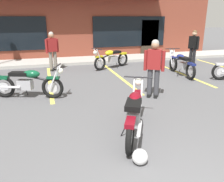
% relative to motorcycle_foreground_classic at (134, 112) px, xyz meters
% --- Properties ---
extents(ground_plane, '(80.00, 80.00, 0.00)m').
position_rel_motorcycle_foreground_classic_xyz_m(ground_plane, '(-0.19, 1.07, -0.46)').
color(ground_plane, '#515154').
extents(sidewalk_kerb, '(22.00, 1.80, 0.14)m').
position_rel_motorcycle_foreground_classic_xyz_m(sidewalk_kerb, '(-0.19, 8.13, -0.39)').
color(sidewalk_kerb, '#A8A59E').
rests_on(sidewalk_kerb, ground_plane).
extents(brick_storefront_building, '(17.13, 6.83, 4.04)m').
position_rel_motorcycle_foreground_classic_xyz_m(brick_storefront_building, '(-0.19, 11.97, 1.56)').
color(brick_storefront_building, brown).
rests_on(brick_storefront_building, ground_plane).
extents(painted_stall_lines, '(13.50, 4.80, 0.01)m').
position_rel_motorcycle_foreground_classic_xyz_m(painted_stall_lines, '(-0.19, 4.53, -0.46)').
color(painted_stall_lines, '#DBCC4C').
rests_on(painted_stall_lines, ground_plane).
extents(motorcycle_foreground_classic, '(1.22, 1.94, 0.98)m').
position_rel_motorcycle_foreground_classic_xyz_m(motorcycle_foreground_classic, '(0.00, 0.00, 0.00)').
color(motorcycle_foreground_classic, black).
rests_on(motorcycle_foreground_classic, ground_plane).
extents(motorcycle_black_cruiser, '(0.66, 2.11, 0.98)m').
position_rel_motorcycle_foreground_classic_xyz_m(motorcycle_black_cruiser, '(3.64, 4.07, 0.00)').
color(motorcycle_black_cruiser, black).
rests_on(motorcycle_black_cruiser, ground_plane).
extents(motorcycle_silver_naked, '(2.03, 1.01, 0.98)m').
position_rel_motorcycle_foreground_classic_xyz_m(motorcycle_silver_naked, '(-2.14, 2.87, 0.00)').
color(motorcycle_silver_naked, black).
rests_on(motorcycle_silver_naked, ground_plane).
extents(motorcycle_green_cafe_racer, '(1.94, 1.23, 0.98)m').
position_rel_motorcycle_foreground_classic_xyz_m(motorcycle_green_cafe_racer, '(1.30, 6.14, 0.00)').
color(motorcycle_green_cafe_racer, black).
rests_on(motorcycle_green_cafe_racer, ground_plane).
extents(person_in_black_shirt, '(0.35, 0.61, 1.68)m').
position_rel_motorcycle_foreground_classic_xyz_m(person_in_black_shirt, '(5.28, 5.70, 0.49)').
color(person_in_black_shirt, black).
rests_on(person_in_black_shirt, ground_plane).
extents(person_in_shorts_foreground, '(0.56, 0.42, 1.68)m').
position_rel_motorcycle_foreground_classic_xyz_m(person_in_shorts_foreground, '(1.36, 1.95, 0.49)').
color(person_in_shorts_foreground, black).
rests_on(person_in_shorts_foreground, ground_plane).
extents(person_by_back_row, '(0.59, 0.38, 1.68)m').
position_rel_motorcycle_foreground_classic_xyz_m(person_by_back_row, '(-1.30, 6.38, 0.49)').
color(person_by_back_row, black).
rests_on(person_by_back_row, ground_plane).
extents(helmet_on_pavement, '(0.26, 0.26, 0.26)m').
position_rel_motorcycle_foreground_classic_xyz_m(helmet_on_pavement, '(-0.29, -0.99, -0.33)').
color(helmet_on_pavement, silver).
rests_on(helmet_on_pavement, ground_plane).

